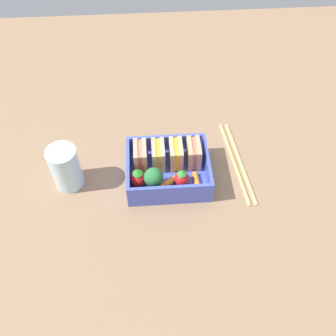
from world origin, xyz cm
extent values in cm
cube|color=#8F6F52|center=(0.00, 0.00, -1.00)|extent=(120.00, 120.00, 2.00)
cube|color=#4458CA|center=(0.00, 0.00, 0.60)|extent=(15.06, 12.47, 1.20)
cube|color=#4458CA|center=(0.00, 5.93, 3.10)|extent=(15.06, 0.60, 3.80)
cube|color=#4458CA|center=(0.00, -5.93, 3.10)|extent=(15.06, 0.60, 3.80)
cube|color=#4458CA|center=(-7.23, 0.00, 3.10)|extent=(0.60, 11.27, 3.80)
cube|color=#4458CA|center=(7.23, 0.00, 3.10)|extent=(0.60, 11.27, 3.80)
cube|color=tan|center=(-5.77, 2.40, 3.63)|extent=(0.79, 4.80, 4.86)
cube|color=#D87259|center=(-4.97, 2.40, 3.63)|extent=(0.79, 4.42, 4.47)
cube|color=tan|center=(-4.18, 2.40, 3.63)|extent=(0.79, 4.80, 4.86)
cube|color=tan|center=(-2.45, 2.40, 3.63)|extent=(0.79, 4.80, 4.86)
cube|color=yellow|center=(-1.66, 2.40, 3.63)|extent=(0.79, 4.42, 4.47)
cube|color=tan|center=(-0.86, 2.40, 3.63)|extent=(0.79, 4.80, 4.86)
cube|color=tan|center=(0.86, 2.40, 3.63)|extent=(0.79, 4.80, 4.86)
cube|color=yellow|center=(1.66, 2.40, 3.63)|extent=(0.79, 4.42, 4.47)
cube|color=tan|center=(2.45, 2.40, 3.63)|extent=(0.79, 4.80, 4.86)
cube|color=tan|center=(4.18, 2.40, 3.63)|extent=(0.79, 4.80, 4.86)
cube|color=#D87259|center=(4.97, 2.40, 3.63)|extent=(0.79, 4.42, 4.47)
cube|color=tan|center=(5.77, 2.40, 3.63)|extent=(0.79, 4.80, 4.86)
sphere|color=red|center=(-5.55, -2.13, 2.77)|extent=(3.13, 3.13, 3.13)
cone|color=#2C802C|center=(-5.55, -2.13, 4.63)|extent=(1.88, 1.88, 0.60)
cylinder|color=#96CC67|center=(-2.76, -3.12, 2.10)|extent=(1.22, 1.22, 1.79)
sphere|color=#296E38|center=(-2.76, -3.12, 4.22)|extent=(3.53, 3.53, 3.53)
cylinder|color=orange|center=(0.29, -2.69, 1.84)|extent=(4.96, 3.90, 1.27)
sphere|color=red|center=(2.32, -2.56, 2.60)|extent=(2.81, 2.81, 2.81)
cone|color=#318E34|center=(2.32, -2.56, 4.31)|extent=(1.68, 1.68, 0.60)
cylinder|color=orange|center=(5.04, -2.65, 1.73)|extent=(1.36, 3.89, 1.07)
cylinder|color=tan|center=(13.17, 2.67, 0.35)|extent=(2.69, 20.61, 0.70)
cylinder|color=tan|center=(14.41, 2.79, 0.35)|extent=(2.69, 20.61, 0.70)
cylinder|color=silver|center=(-18.36, -0.33, 4.36)|extent=(5.33, 5.33, 8.73)
camera|label=1|loc=(-2.98, -42.87, 56.46)|focal=40.00mm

